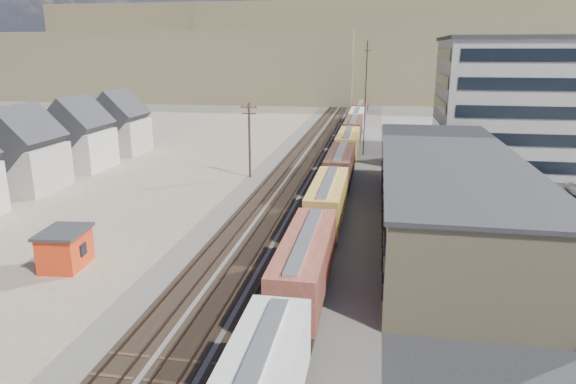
% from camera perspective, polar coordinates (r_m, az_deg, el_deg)
% --- Properties ---
extents(ground, '(300.00, 300.00, 0.00)m').
position_cam_1_polar(ground, '(29.85, -8.18, -18.62)').
color(ground, '#6B6356').
rests_on(ground, ground).
extents(ballast_bed, '(18.00, 200.00, 0.06)m').
position_cam_1_polar(ballast_bed, '(75.66, 3.53, 2.82)').
color(ballast_bed, '#4C4742').
rests_on(ballast_bed, ground).
extents(dirt_yard, '(24.00, 180.00, 0.03)m').
position_cam_1_polar(dirt_yard, '(71.32, -13.61, 1.60)').
color(dirt_yard, '#6E634C').
rests_on(dirt_yard, ground).
extents(asphalt_lot, '(26.00, 120.00, 0.04)m').
position_cam_1_polar(asphalt_lot, '(62.23, 22.41, -1.18)').
color(asphalt_lot, '#232326').
rests_on(asphalt_lot, ground).
extents(rail_tracks, '(11.40, 200.00, 0.24)m').
position_cam_1_polar(rail_tracks, '(75.70, 3.12, 2.90)').
color(rail_tracks, black).
rests_on(rail_tracks, ground).
extents(freight_train, '(3.00, 119.74, 4.46)m').
position_cam_1_polar(freight_train, '(71.22, 6.28, 4.22)').
color(freight_train, black).
rests_on(freight_train, ground).
extents(warehouse, '(12.40, 40.40, 7.25)m').
position_cam_1_polar(warehouse, '(50.53, 17.35, -0.11)').
color(warehouse, tan).
rests_on(warehouse, ground).
extents(office_tower, '(22.60, 18.60, 18.45)m').
position_cam_1_polar(office_tower, '(81.09, 24.36, 8.95)').
color(office_tower, '#9E998E').
rests_on(office_tower, ground).
extents(utility_pole_north, '(2.20, 0.32, 10.00)m').
position_cam_1_polar(utility_pole_north, '(68.40, -4.30, 5.94)').
color(utility_pole_north, '#382619').
rests_on(utility_pole_north, ground).
extents(radio_mast, '(1.20, 0.16, 18.00)m').
position_cam_1_polar(radio_mast, '(83.72, 8.58, 10.22)').
color(radio_mast, black).
rests_on(radio_mast, ground).
extents(hills_north, '(265.00, 80.00, 32.00)m').
position_cam_1_polar(hills_north, '(191.45, 7.85, 14.66)').
color(hills_north, brown).
rests_on(hills_north, ground).
extents(maintenance_shed, '(3.68, 4.54, 3.10)m').
position_cam_1_polar(maintenance_shed, '(44.24, -23.53, -5.76)').
color(maintenance_shed, red).
rests_on(maintenance_shed, ground).
extents(parked_car_blue, '(3.98, 5.54, 1.40)m').
position_cam_1_polar(parked_car_blue, '(74.21, 23.34, 1.83)').
color(parked_car_blue, navy).
rests_on(parked_car_blue, ground).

